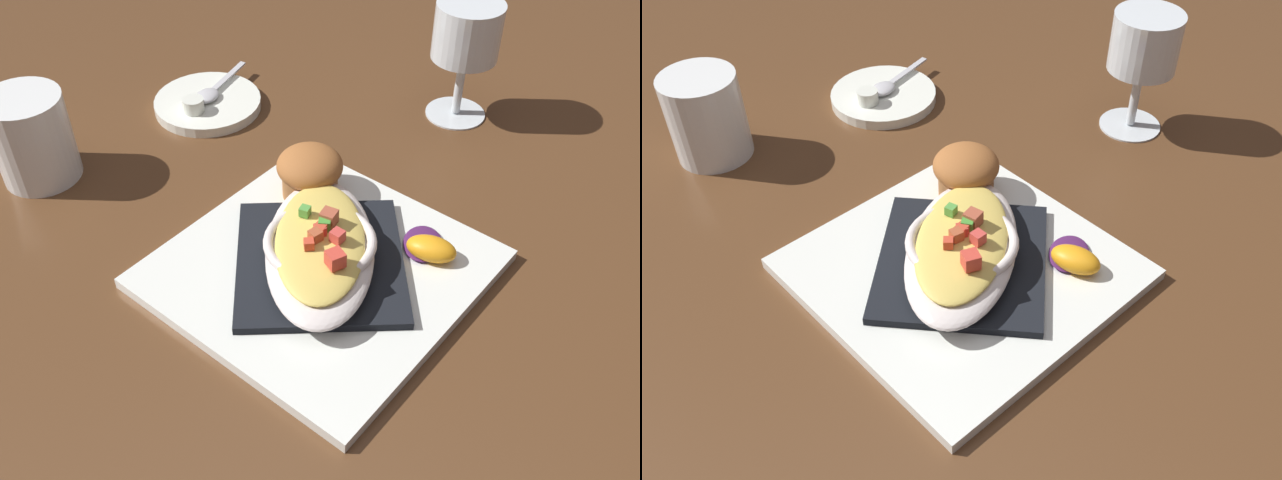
{
  "view_description": "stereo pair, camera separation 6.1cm",
  "coord_description": "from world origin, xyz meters",
  "views": [
    {
      "loc": [
        -0.39,
        -0.21,
        0.46
      ],
      "look_at": [
        0.0,
        0.0,
        0.04
      ],
      "focal_mm": 40.07,
      "sensor_mm": 36.0,
      "label": 1
    },
    {
      "loc": [
        -0.36,
        -0.26,
        0.46
      ],
      "look_at": [
        0.0,
        0.0,
        0.04
      ],
      "focal_mm": 40.07,
      "sensor_mm": 36.0,
      "label": 2
    }
  ],
  "objects": [
    {
      "name": "folded_napkin",
      "position": [
        0.0,
        0.0,
        0.01
      ],
      "size": [
        0.21,
        0.2,
        0.01
      ],
      "primitive_type": "cube",
      "rotation": [
        0.0,
        0.0,
        0.54
      ],
      "color": "black",
      "rests_on": "square_plate"
    },
    {
      "name": "creamer_cup_0",
      "position": [
        0.14,
        0.24,
        0.02
      ],
      "size": [
        0.02,
        0.02,
        0.02
      ],
      "primitive_type": "cylinder",
      "color": "silver",
      "rests_on": "creamer_saucer"
    },
    {
      "name": "creamer_saucer",
      "position": [
        0.17,
        0.24,
        0.01
      ],
      "size": [
        0.12,
        0.12,
        0.01
      ],
      "primitive_type": "cylinder",
      "color": "white",
      "rests_on": "ground_plane"
    },
    {
      "name": "muffin",
      "position": [
        0.08,
        0.06,
        0.04
      ],
      "size": [
        0.06,
        0.06,
        0.05
      ],
      "color": "#A56636",
      "rests_on": "square_plate"
    },
    {
      "name": "spoon",
      "position": [
        0.18,
        0.24,
        0.02
      ],
      "size": [
        0.1,
        0.03,
        0.01
      ],
      "color": "silver",
      "rests_on": "creamer_saucer"
    },
    {
      "name": "coffee_mug",
      "position": [
        -0.01,
        0.32,
        0.04
      ],
      "size": [
        0.08,
        0.11,
        0.09
      ],
      "color": "white",
      "rests_on": "ground_plane"
    },
    {
      "name": "stemmed_glass",
      "position": [
        0.3,
        -0.01,
        0.09
      ],
      "size": [
        0.07,
        0.07,
        0.13
      ],
      "color": "white",
      "rests_on": "ground_plane"
    },
    {
      "name": "ground_plane",
      "position": [
        0.0,
        0.0,
        0.0
      ],
      "size": [
        2.6,
        2.6,
        0.0
      ],
      "primitive_type": "plane",
      "color": "#56361E"
    },
    {
      "name": "orange_garnish",
      "position": [
        0.06,
        -0.08,
        0.02
      ],
      "size": [
        0.06,
        0.06,
        0.02
      ],
      "color": "#4C1F55",
      "rests_on": "square_plate"
    },
    {
      "name": "square_plate",
      "position": [
        0.0,
        0.0,
        0.01
      ],
      "size": [
        0.3,
        0.3,
        0.01
      ],
      "primitive_type": "cube",
      "rotation": [
        0.0,
        0.0,
        -0.18
      ],
      "color": "white",
      "rests_on": "ground_plane"
    },
    {
      "name": "gratin_dish",
      "position": [
        -0.0,
        -0.0,
        0.03
      ],
      "size": [
        0.21,
        0.17,
        0.04
      ],
      "color": "silver",
      "rests_on": "folded_napkin"
    }
  ]
}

